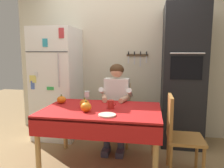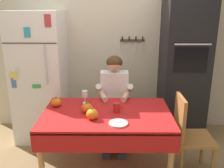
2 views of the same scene
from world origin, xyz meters
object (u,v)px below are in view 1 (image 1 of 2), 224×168
Objects in this scene: refrigerator at (57,83)px; pumpkin_medium at (85,104)px; coffee_mug at (111,104)px; wine_glass at (87,95)px; seated_person at (116,99)px; wall_oven at (183,76)px; dining_table at (101,116)px; chair_right_side at (178,132)px; pumpkin_large at (61,100)px; chair_behind_person at (118,110)px; serving_tray at (107,115)px; pumpkin_small at (86,107)px.

refrigerator reaches higher than pumpkin_medium.
coffee_mug is 0.46m from wine_glass.
seated_person is at bearing -15.11° from refrigerator.
wall_oven is 1.50× the size of dining_table.
pumpkin_large is at bearing 173.12° from chair_right_side.
seated_person reaches higher than chair_right_side.
serving_tray is (0.04, -1.05, 0.24)m from chair_behind_person.
wine_glass is (-1.17, 0.29, 0.33)m from chair_right_side.
pumpkin_small is (-0.23, -0.75, 0.06)m from seated_person.
pumpkin_small is (-0.23, -0.94, 0.28)m from chair_behind_person.
refrigerator is 0.79m from pumpkin_large.
chair_behind_person is at bearing 76.39° from pumpkin_small.
dining_table is (0.95, -0.88, -0.24)m from refrigerator.
pumpkin_large is (-0.59, 0.19, 0.13)m from dining_table.
wine_glass reaches higher than pumpkin_small.
wine_glass is at bearing -138.86° from seated_person.
coffee_mug is at bearing -34.96° from wine_glass.
wall_oven is at bearing 7.68° from chair_behind_person.
chair_behind_person is 8.89× the size of coffee_mug.
pumpkin_medium is (0.74, -0.87, -0.11)m from refrigerator.
seated_person is at bearing 92.50° from serving_tray.
refrigerator is 2.08m from chair_right_side.
dining_table is at bearing -96.10° from chair_behind_person.
refrigerator is 1.14m from pumpkin_medium.
wall_oven is 1.07m from chair_right_side.
chair_behind_person and chair_right_side have the same top height.
dining_table is 0.44m from wine_glass.
seated_person is 11.90× the size of coffee_mug.
refrigerator is at bearing 139.36° from wine_glass.
seated_person is 0.66m from pumpkin_medium.
chair_right_side is at bearing -6.88° from pumpkin_large.
pumpkin_medium is (-1.26, -0.91, -0.26)m from wall_oven.
refrigerator is at bearing 164.89° from seated_person.
pumpkin_medium reaches higher than dining_table.
pumpkin_medium is at bearing -111.01° from chair_behind_person.
pumpkin_small is (0.12, -0.45, -0.05)m from wine_glass.
chair_behind_person is 1.01m from pumpkin_small.
wine_glass is at bearing -125.33° from chair_behind_person.
pumpkin_small is at bearing -37.40° from pumpkin_large.
refrigerator is 15.10× the size of pumpkin_large.
wall_oven is 17.61× the size of pumpkin_large.
chair_right_side is (0.82, -0.78, 0.00)m from chair_behind_person.
pumpkin_large is (-0.67, -0.60, 0.28)m from chair_behind_person.
pumpkin_large is (-0.69, 0.15, -0.00)m from coffee_mug.
serving_tray is at bearing -55.11° from wine_glass.
chair_behind_person is 0.88m from pumpkin_medium.
serving_tray is (0.04, -0.87, 0.01)m from seated_person.
wine_glass is 0.69m from serving_tray.
serving_tray is at bearing -160.81° from chair_right_side.
wine_glass is 1.18× the size of pumpkin_small.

